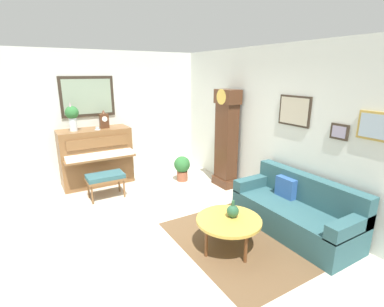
{
  "coord_description": "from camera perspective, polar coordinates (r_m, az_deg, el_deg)",
  "views": [
    {
      "loc": [
        3.87,
        -1.42,
        2.35
      ],
      "look_at": [
        -0.36,
        1.09,
        0.95
      ],
      "focal_mm": 26.91,
      "sensor_mm": 36.0,
      "label": 1
    }
  ],
  "objects": [
    {
      "name": "wall_back",
      "position": [
        5.51,
        13.92,
        5.52
      ],
      "size": [
        5.3,
        0.13,
        2.8
      ],
      "color": "silver",
      "rests_on": "ground_plane"
    },
    {
      "name": "grandfather_clock",
      "position": [
        5.99,
        6.8,
        2.38
      ],
      "size": [
        0.52,
        0.34,
        2.03
      ],
      "color": "#4C2B19",
      "rests_on": "ground_plane"
    },
    {
      "name": "coffee_table",
      "position": [
        4.01,
        7.31,
        -13.15
      ],
      "size": [
        0.88,
        0.88,
        0.45
      ],
      "color": "gold",
      "rests_on": "ground_plane"
    },
    {
      "name": "piano",
      "position": [
        6.47,
        -18.45,
        -0.57
      ],
      "size": [
        0.87,
        1.44,
        1.21
      ],
      "color": "brown",
      "rests_on": "ground_plane"
    },
    {
      "name": "mantel_clock",
      "position": [
        6.35,
        -17.05,
        6.38
      ],
      "size": [
        0.13,
        0.18,
        0.38
      ],
      "color": "#4C2B19",
      "rests_on": "piano"
    },
    {
      "name": "area_rug",
      "position": [
        4.35,
        8.86,
        -16.94
      ],
      "size": [
        2.1,
        1.5,
        0.01
      ],
      "primitive_type": "cube",
      "color": "brown",
      "rests_on": "ground_plane"
    },
    {
      "name": "flower_vase",
      "position": [
        6.22,
        -22.68,
        7.0
      ],
      "size": [
        0.26,
        0.26,
        0.58
      ],
      "color": "silver",
      "rests_on": "piano"
    },
    {
      "name": "piano_bench",
      "position": [
        5.74,
        -16.79,
        -4.63
      ],
      "size": [
        0.42,
        0.7,
        0.48
      ],
      "color": "brown",
      "rests_on": "ground_plane"
    },
    {
      "name": "couch",
      "position": [
        4.72,
        19.84,
        -10.72
      ],
      "size": [
        1.9,
        0.8,
        0.84
      ],
      "color": "#2D565B",
      "rests_on": "ground_plane"
    },
    {
      "name": "ground_plane",
      "position": [
        4.77,
        -9.37,
        -14.55
      ],
      "size": [
        6.4,
        6.0,
        0.1
      ],
      "primitive_type": "cube",
      "color": "beige"
    },
    {
      "name": "wall_left",
      "position": [
        6.69,
        -18.26,
        7.0
      ],
      "size": [
        0.13,
        4.9,
        2.8
      ],
      "color": "silver",
      "rests_on": "ground_plane"
    },
    {
      "name": "potted_plant",
      "position": [
        6.39,
        -1.97,
        -2.65
      ],
      "size": [
        0.36,
        0.36,
        0.56
      ],
      "color": "#935138",
      "rests_on": "ground_plane"
    },
    {
      "name": "teacup",
      "position": [
        6.22,
        -18.23,
        4.71
      ],
      "size": [
        0.12,
        0.12,
        0.06
      ],
      "color": "#ADC6D6",
      "rests_on": "piano"
    },
    {
      "name": "green_jug",
      "position": [
        4.01,
        8.08,
        -11.22
      ],
      "size": [
        0.17,
        0.17,
        0.24
      ],
      "color": "#234C33",
      "rests_on": "coffee_table"
    }
  ]
}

